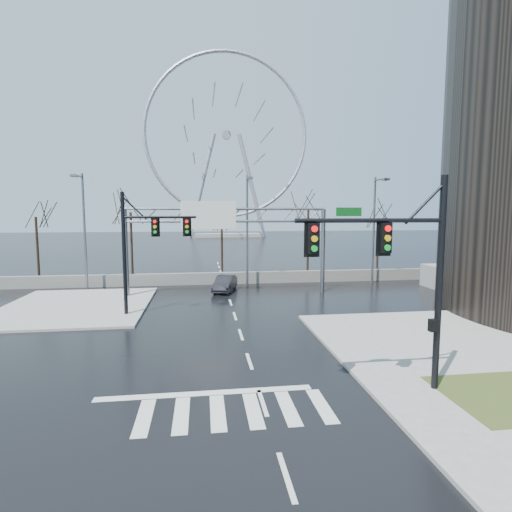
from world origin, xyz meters
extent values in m
plane|color=black|center=(0.00, 0.00, 0.00)|extent=(260.00, 260.00, 0.00)
cube|color=gray|center=(10.00, 2.00, 0.07)|extent=(12.00, 10.00, 0.15)
cube|color=gray|center=(-11.00, 12.00, 0.07)|extent=(10.00, 12.00, 0.15)
cube|color=slate|center=(0.00, 20.00, 0.55)|extent=(52.00, 0.50, 1.10)
cylinder|color=black|center=(6.50, -4.00, 4.00)|extent=(0.24, 0.24, 8.00)
cylinder|color=black|center=(3.80, -4.00, 6.40)|extent=(5.40, 0.16, 0.16)
cube|color=black|center=(4.30, -4.15, 5.80)|extent=(0.35, 0.28, 1.05)
cube|color=black|center=(1.70, -4.15, 5.80)|extent=(0.35, 0.28, 1.05)
cylinder|color=black|center=(-7.00, 9.00, 4.00)|extent=(0.24, 0.24, 8.00)
cylinder|color=black|center=(-4.70, 9.00, 6.40)|extent=(4.60, 0.16, 0.16)
cube|color=black|center=(-5.00, 8.85, 5.80)|extent=(0.35, 0.28, 1.05)
cube|color=black|center=(-3.00, 8.85, 5.80)|extent=(0.35, 0.28, 1.05)
cylinder|color=slate|center=(-8.00, 15.00, 3.50)|extent=(0.36, 0.36, 7.00)
cylinder|color=slate|center=(8.00, 15.00, 3.50)|extent=(0.36, 0.36, 7.00)
cylinder|color=slate|center=(0.00, 15.00, 7.00)|extent=(16.00, 0.20, 0.20)
cylinder|color=slate|center=(0.00, 15.00, 6.00)|extent=(16.00, 0.20, 0.20)
cube|color=#094513|center=(-1.50, 14.85, 6.50)|extent=(4.20, 0.10, 2.00)
cube|color=silver|center=(-1.50, 14.79, 6.50)|extent=(4.40, 0.02, 2.20)
cylinder|color=slate|center=(-12.00, 18.50, 5.00)|extent=(0.20, 0.20, 10.00)
cylinder|color=slate|center=(-12.00, 17.40, 9.70)|extent=(0.12, 2.20, 0.12)
cube|color=slate|center=(-12.00, 16.40, 9.60)|extent=(0.50, 0.70, 0.18)
cylinder|color=slate|center=(2.00, 18.50, 5.00)|extent=(0.20, 0.20, 10.00)
cylinder|color=slate|center=(2.00, 17.40, 9.70)|extent=(0.12, 2.20, 0.12)
cube|color=slate|center=(2.00, 16.40, 9.60)|extent=(0.50, 0.70, 0.18)
cylinder|color=slate|center=(14.00, 18.50, 5.00)|extent=(0.20, 0.20, 10.00)
cylinder|color=slate|center=(14.00, 17.40, 9.70)|extent=(0.12, 2.20, 0.12)
cube|color=slate|center=(14.00, 16.40, 9.60)|extent=(0.50, 0.70, 0.18)
cylinder|color=black|center=(-18.00, 24.00, 3.15)|extent=(0.24, 0.24, 6.30)
cylinder|color=black|center=(-9.00, 23.50, 3.38)|extent=(0.24, 0.24, 6.75)
cylinder|color=black|center=(0.00, 24.50, 2.93)|extent=(0.24, 0.24, 5.85)
cylinder|color=black|center=(9.00, 23.50, 3.51)|extent=(0.24, 0.24, 7.02)
cylinder|color=black|center=(17.00, 24.00, 3.06)|extent=(0.24, 0.24, 6.12)
cube|color=gray|center=(5.00, 95.00, 0.50)|extent=(18.00, 6.00, 1.00)
torus|color=#B2B2B7|center=(5.00, 95.00, 28.00)|extent=(45.00, 1.00, 45.00)
cylinder|color=#B2B2B7|center=(5.00, 95.00, 28.00)|extent=(2.40, 1.50, 2.40)
cylinder|color=#B2B2B7|center=(-2.00, 95.00, 14.00)|extent=(8.28, 1.20, 28.82)
cylinder|color=#B2B2B7|center=(12.00, 95.00, 14.00)|extent=(8.28, 1.20, 28.82)
imported|color=black|center=(-0.16, 16.45, 0.67)|extent=(2.47, 4.29, 1.34)
camera|label=1|loc=(-2.03, -17.29, 6.65)|focal=28.00mm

